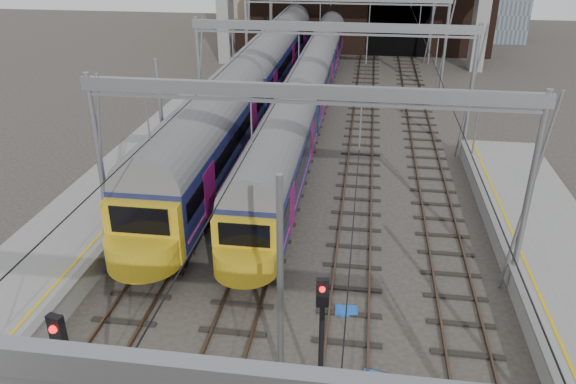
% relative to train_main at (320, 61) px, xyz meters
% --- Properties ---
extents(tracks, '(14.40, 80.00, 0.22)m').
position_rel_train_main_xyz_m(tracks, '(2.00, -21.52, -2.36)').
color(tracks, '#4C3828').
rests_on(tracks, ground).
extents(overhead_line, '(16.80, 80.00, 8.00)m').
position_rel_train_main_xyz_m(overhead_line, '(2.00, -15.03, 4.19)').
color(overhead_line, gray).
rests_on(overhead_line, ground).
extents(retaining_wall, '(28.00, 2.75, 9.00)m').
position_rel_train_main_xyz_m(retaining_wall, '(3.40, 15.41, 1.95)').
color(retaining_wall, black).
rests_on(retaining_wall, ground).
extents(train_main, '(2.62, 60.68, 4.57)m').
position_rel_train_main_xyz_m(train_main, '(0.00, 0.00, 0.00)').
color(train_main, black).
rests_on(train_main, ground).
extents(train_second, '(3.11, 53.93, 5.25)m').
position_rel_train_main_xyz_m(train_second, '(-4.00, -3.39, 0.30)').
color(train_second, black).
rests_on(train_second, ground).
extents(signal_near_left, '(0.41, 0.48, 5.27)m').
position_rel_train_main_xyz_m(signal_near_left, '(-2.29, -38.77, 0.91)').
color(signal_near_left, black).
rests_on(signal_near_left, ground).
extents(signal_near_centre, '(0.36, 0.46, 4.64)m').
position_rel_train_main_xyz_m(signal_near_centre, '(3.32, -35.63, 0.57)').
color(signal_near_centre, black).
rests_on(signal_near_centre, ground).
extents(equip_cover_a, '(0.80, 0.56, 0.09)m').
position_rel_train_main_xyz_m(equip_cover_a, '(-0.29, -34.91, -2.33)').
color(equip_cover_a, blue).
rests_on(equip_cover_a, ground).
extents(equip_cover_b, '(0.86, 0.63, 0.10)m').
position_rel_train_main_xyz_m(equip_cover_b, '(3.90, -30.94, -2.33)').
color(equip_cover_b, blue).
rests_on(equip_cover_b, ground).
extents(equip_cover_c, '(1.02, 0.81, 0.11)m').
position_rel_train_main_xyz_m(equip_cover_c, '(4.99, -34.29, -2.33)').
color(equip_cover_c, blue).
rests_on(equip_cover_c, ground).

